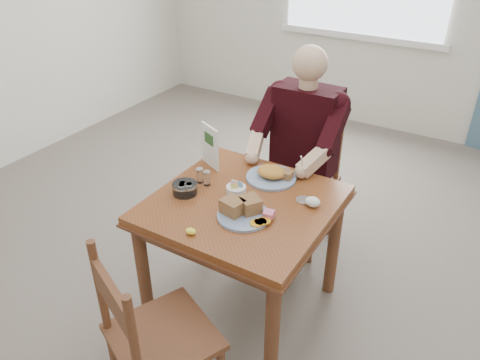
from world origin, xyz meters
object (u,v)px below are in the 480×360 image
Objects in this scene: table at (243,218)px; chair_near at (153,339)px; chair_far at (303,179)px; near_plate at (244,210)px; diner at (301,139)px; far_plate at (272,174)px.

table is 0.79m from chair_near.
table is 0.81m from chair_far.
near_plate is at bearing 84.78° from chair_near.
chair_near is 0.73m from near_plate.
near_plate is (0.06, 0.66, 0.30)m from chair_near.
chair_far is at bearing 90.41° from chair_near.
table is 0.66× the size of diner.
far_plate reaches higher than table.
diner is 4.12× the size of near_plate.
near_plate is 0.39m from far_plate.
far_plate is at bearing 89.21° from chair_near.
near_plate is at bearing -58.15° from table.
chair_far reaches higher than far_plate.
table is 0.97× the size of chair_near.
table is 0.97× the size of chair_far.
far_plate is (0.03, -0.43, -0.03)m from diner.
chair_far is 1.00× the size of chair_near.
near_plate is (0.07, -0.91, 0.30)m from chair_far.
diner reaches higher than chair_near.
diner reaches higher than near_plate.
far_plate is at bearing 84.71° from table.
diner reaches higher than table.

